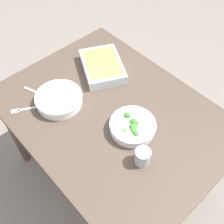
{
  "coord_description": "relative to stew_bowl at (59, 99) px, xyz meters",
  "views": [
    {
      "loc": [
        0.65,
        -0.6,
        1.87
      ],
      "look_at": [
        0.0,
        0.0,
        0.74
      ],
      "focal_mm": 43.79,
      "sensor_mm": 36.0,
      "label": 1
    }
  ],
  "objects": [
    {
      "name": "ground_plane",
      "position": [
        0.24,
        0.17,
        -0.77
      ],
      "size": [
        6.0,
        6.0,
        0.0
      ],
      "primitive_type": "plane",
      "color": "slate"
    },
    {
      "name": "spoon_by_stew",
      "position": [
        -0.12,
        -0.04,
        -0.03
      ],
      "size": [
        0.17,
        0.08,
        0.01
      ],
      "color": "silver",
      "rests_on": "dining_table"
    },
    {
      "name": "stew_bowl",
      "position": [
        0.0,
        0.0,
        0.0
      ],
      "size": [
        0.25,
        0.25,
        0.06
      ],
      "color": "white",
      "rests_on": "dining_table"
    },
    {
      "name": "baking_dish",
      "position": [
        -0.03,
        0.34,
        0.0
      ],
      "size": [
        0.37,
        0.33,
        0.06
      ],
      "color": "silver",
      "rests_on": "dining_table"
    },
    {
      "name": "fork_on_table",
      "position": [
        -0.08,
        -0.16,
        -0.03
      ],
      "size": [
        0.1,
        0.17,
        0.01
      ],
      "color": "silver",
      "rests_on": "dining_table"
    },
    {
      "name": "drink_cup",
      "position": [
        0.54,
        0.07,
        0.01
      ],
      "size": [
        0.07,
        0.07,
        0.08
      ],
      "color": "#B2BCC6",
      "rests_on": "dining_table"
    },
    {
      "name": "dining_table",
      "position": [
        0.24,
        0.17,
        -0.12
      ],
      "size": [
        1.2,
        0.9,
        0.74
      ],
      "color": "#4C3D33",
      "rests_on": "ground_plane"
    },
    {
      "name": "broccoli_bowl",
      "position": [
        0.39,
        0.17,
        -0.0
      ],
      "size": [
        0.23,
        0.23,
        0.07
      ],
      "color": "white",
      "rests_on": "dining_table"
    }
  ]
}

